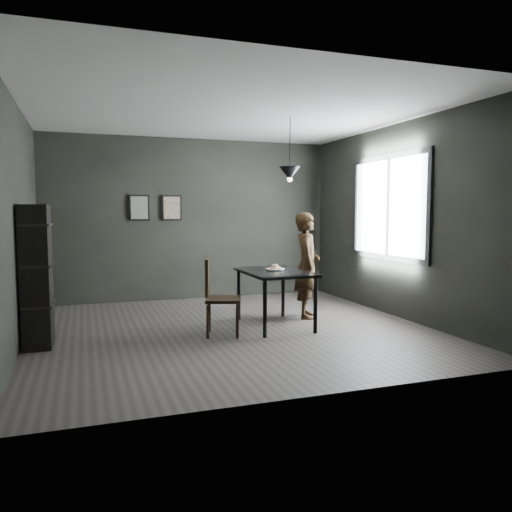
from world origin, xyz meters
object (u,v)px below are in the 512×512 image
object	(u,v)px
woman	(307,265)
wood_chair	(216,291)
shelf_unit	(37,276)
pendant_lamp	(290,173)
cafe_table	(275,276)
white_plate	(275,270)

from	to	relation	value
woman	wood_chair	size ratio (longest dim) A/B	1.58
shelf_unit	pendant_lamp	distance (m)	3.41
wood_chair	shelf_unit	size ratio (longest dim) A/B	0.60
woman	pendant_lamp	size ratio (longest dim) A/B	1.76
cafe_table	pendant_lamp	xyz separation A→B (m)	(0.25, 0.10, 1.38)
wood_chair	pendant_lamp	xyz separation A→B (m)	(1.12, 0.32, 1.50)
cafe_table	white_plate	distance (m)	0.11
wood_chair	shelf_unit	world-z (taller)	shelf_unit
cafe_table	woman	size ratio (longest dim) A/B	0.79
wood_chair	shelf_unit	bearing A→B (deg)	-167.81
wood_chair	pendant_lamp	distance (m)	1.90
wood_chair	cafe_table	bearing A→B (deg)	30.98
woman	pendant_lamp	bearing A→B (deg)	147.78
white_plate	shelf_unit	xyz separation A→B (m)	(-2.95, -0.11, 0.05)
white_plate	wood_chair	xyz separation A→B (m)	(-0.90, -0.28, -0.21)
woman	wood_chair	distance (m)	1.64
white_plate	wood_chair	bearing A→B (deg)	-162.68
woman	pendant_lamp	distance (m)	1.37
wood_chair	woman	bearing A→B (deg)	38.01
woman	wood_chair	bearing A→B (deg)	134.74
shelf_unit	woman	bearing A→B (deg)	8.22
wood_chair	pendant_lamp	size ratio (longest dim) A/B	1.12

